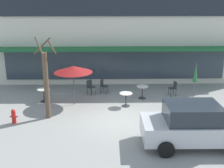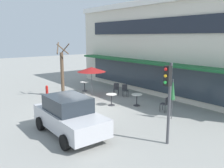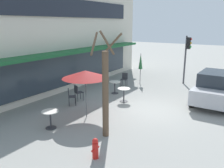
{
  "view_description": "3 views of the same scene",
  "coord_description": "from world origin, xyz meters",
  "px_view_note": "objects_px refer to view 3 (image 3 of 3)",
  "views": [
    {
      "loc": [
        -0.65,
        -12.62,
        5.68
      ],
      "look_at": [
        -0.3,
        3.02,
        0.91
      ],
      "focal_mm": 45.0,
      "sensor_mm": 36.0,
      "label": 1
    },
    {
      "loc": [
        12.14,
        -7.34,
        4.41
      ],
      "look_at": [
        -0.23,
        2.37,
        1.25
      ],
      "focal_mm": 38.0,
      "sensor_mm": 36.0,
      "label": 2
    },
    {
      "loc": [
        -10.51,
        -4.4,
        4.25
      ],
      "look_at": [
        0.7,
        2.76,
        0.82
      ],
      "focal_mm": 38.0,
      "sensor_mm": 36.0,
      "label": 3
    }
  ],
  "objects_px": {
    "cafe_chair_1": "(78,92)",
    "parked_sedan": "(216,88)",
    "cafe_table_near_wall": "(50,117)",
    "cafe_chair_0": "(71,96)",
    "traffic_light_pole": "(187,52)",
    "patio_umbrella_cream_folded": "(141,61)",
    "cafe_table_streetside": "(115,85)",
    "fire_hydrant": "(95,148)",
    "cafe_table_by_tree": "(124,93)",
    "cafe_chair_2": "(124,78)",
    "street_tree": "(105,90)",
    "patio_umbrella_green_folded": "(85,74)"
  },
  "relations": [
    {
      "from": "cafe_chair_0",
      "to": "fire_hydrant",
      "type": "relative_size",
      "value": 1.26
    },
    {
      "from": "patio_umbrella_cream_folded",
      "to": "cafe_chair_1",
      "type": "distance_m",
      "value": 5.56
    },
    {
      "from": "parked_sedan",
      "to": "street_tree",
      "type": "height_order",
      "value": "street_tree"
    },
    {
      "from": "cafe_table_streetside",
      "to": "traffic_light_pole",
      "type": "bearing_deg",
      "value": -31.58
    },
    {
      "from": "cafe_table_streetside",
      "to": "street_tree",
      "type": "relative_size",
      "value": 0.19
    },
    {
      "from": "cafe_chair_2",
      "to": "street_tree",
      "type": "bearing_deg",
      "value": -155.75
    },
    {
      "from": "patio_umbrella_green_folded",
      "to": "patio_umbrella_cream_folded",
      "type": "distance_m",
      "value": 6.94
    },
    {
      "from": "patio_umbrella_green_folded",
      "to": "traffic_light_pole",
      "type": "distance_m",
      "value": 8.97
    },
    {
      "from": "cafe_table_by_tree",
      "to": "cafe_table_streetside",
      "type": "bearing_deg",
      "value": 49.69
    },
    {
      "from": "cafe_table_streetside",
      "to": "parked_sedan",
      "type": "relative_size",
      "value": 0.18
    },
    {
      "from": "cafe_table_streetside",
      "to": "parked_sedan",
      "type": "xyz_separation_m",
      "value": [
        1.34,
        -5.58,
        0.36
      ]
    },
    {
      "from": "cafe_chair_0",
      "to": "cafe_chair_2",
      "type": "bearing_deg",
      "value": -4.31
    },
    {
      "from": "cafe_chair_2",
      "to": "traffic_light_pole",
      "type": "bearing_deg",
      "value": -50.0
    },
    {
      "from": "cafe_table_near_wall",
      "to": "cafe_table_by_tree",
      "type": "distance_m",
      "value": 4.72
    },
    {
      "from": "cafe_table_near_wall",
      "to": "cafe_chair_2",
      "type": "xyz_separation_m",
      "value": [
        7.66,
        0.86,
        0.01
      ]
    },
    {
      "from": "cafe_chair_2",
      "to": "fire_hydrant",
      "type": "bearing_deg",
      "value": -156.09
    },
    {
      "from": "patio_umbrella_cream_folded",
      "to": "traffic_light_pole",
      "type": "bearing_deg",
      "value": -55.91
    },
    {
      "from": "cafe_table_by_tree",
      "to": "parked_sedan",
      "type": "distance_m",
      "value": 4.96
    },
    {
      "from": "parked_sedan",
      "to": "street_tree",
      "type": "bearing_deg",
      "value": 155.67
    },
    {
      "from": "cafe_chair_1",
      "to": "fire_hydrant",
      "type": "relative_size",
      "value": 1.26
    },
    {
      "from": "cafe_chair_1",
      "to": "parked_sedan",
      "type": "height_order",
      "value": "parked_sedan"
    },
    {
      "from": "parked_sedan",
      "to": "fire_hydrant",
      "type": "height_order",
      "value": "parked_sedan"
    },
    {
      "from": "cafe_table_streetside",
      "to": "fire_hydrant",
      "type": "relative_size",
      "value": 1.08
    },
    {
      "from": "patio_umbrella_cream_folded",
      "to": "cafe_chair_2",
      "type": "relative_size",
      "value": 2.47
    },
    {
      "from": "cafe_table_near_wall",
      "to": "parked_sedan",
      "type": "relative_size",
      "value": 0.18
    },
    {
      "from": "parked_sedan",
      "to": "cafe_table_streetside",
      "type": "bearing_deg",
      "value": 103.53
    },
    {
      "from": "cafe_table_streetside",
      "to": "cafe_table_by_tree",
      "type": "bearing_deg",
      "value": -130.31
    },
    {
      "from": "cafe_table_by_tree",
      "to": "cafe_chair_2",
      "type": "relative_size",
      "value": 0.85
    },
    {
      "from": "cafe_table_streetside",
      "to": "cafe_chair_0",
      "type": "relative_size",
      "value": 0.85
    },
    {
      "from": "cafe_chair_2",
      "to": "street_tree",
      "type": "height_order",
      "value": "street_tree"
    },
    {
      "from": "cafe_table_streetside",
      "to": "street_tree",
      "type": "xyz_separation_m",
      "value": [
        -5.01,
        -2.7,
        1.31
      ]
    },
    {
      "from": "patio_umbrella_cream_folded",
      "to": "fire_hydrant",
      "type": "xyz_separation_m",
      "value": [
        -9.52,
        -3.05,
        -1.27
      ]
    },
    {
      "from": "cafe_table_near_wall",
      "to": "fire_hydrant",
      "type": "height_order",
      "value": "cafe_table_near_wall"
    },
    {
      "from": "patio_umbrella_green_folded",
      "to": "parked_sedan",
      "type": "relative_size",
      "value": 0.52
    },
    {
      "from": "traffic_light_pole",
      "to": "patio_umbrella_cream_folded",
      "type": "bearing_deg",
      "value": 124.09
    },
    {
      "from": "patio_umbrella_green_folded",
      "to": "patio_umbrella_cream_folded",
      "type": "height_order",
      "value": "same"
    },
    {
      "from": "cafe_chair_1",
      "to": "parked_sedan",
      "type": "distance_m",
      "value": 7.54
    },
    {
      "from": "cafe_table_by_tree",
      "to": "parked_sedan",
      "type": "relative_size",
      "value": 0.18
    },
    {
      "from": "cafe_chair_0",
      "to": "traffic_light_pole",
      "type": "bearing_deg",
      "value": -25.52
    },
    {
      "from": "patio_umbrella_green_folded",
      "to": "fire_hydrant",
      "type": "distance_m",
      "value": 3.95
    },
    {
      "from": "cafe_chair_1",
      "to": "cafe_chair_0",
      "type": "bearing_deg",
      "value": -166.45
    },
    {
      "from": "cafe_chair_0",
      "to": "traffic_light_pole",
      "type": "relative_size",
      "value": 0.26
    },
    {
      "from": "cafe_table_near_wall",
      "to": "cafe_chair_0",
      "type": "height_order",
      "value": "cafe_chair_0"
    },
    {
      "from": "cafe_table_streetside",
      "to": "cafe_chair_2",
      "type": "height_order",
      "value": "cafe_chair_2"
    },
    {
      "from": "cafe_table_near_wall",
      "to": "patio_umbrella_green_folded",
      "type": "distance_m",
      "value": 2.38
    },
    {
      "from": "cafe_table_by_tree",
      "to": "patio_umbrella_cream_folded",
      "type": "relative_size",
      "value": 0.35
    },
    {
      "from": "cafe_table_by_tree",
      "to": "parked_sedan",
      "type": "height_order",
      "value": "parked_sedan"
    },
    {
      "from": "patio_umbrella_cream_folded",
      "to": "fire_hydrant",
      "type": "relative_size",
      "value": 3.12
    },
    {
      "from": "patio_umbrella_green_folded",
      "to": "parked_sedan",
      "type": "bearing_deg",
      "value": -41.8
    },
    {
      "from": "cafe_table_by_tree",
      "to": "traffic_light_pole",
      "type": "distance_m",
      "value": 6.36
    }
  ]
}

